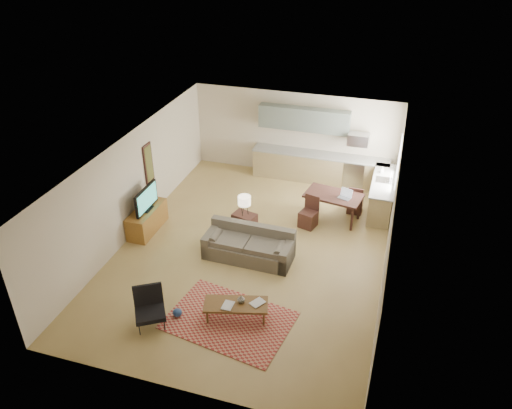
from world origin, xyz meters
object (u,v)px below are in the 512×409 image
(coffee_table, at_px, (236,311))
(dining_table, at_px, (333,207))
(armchair, at_px, (150,309))
(console_table, at_px, (245,225))
(sofa, at_px, (249,245))
(tv_credenza, at_px, (147,220))

(coffee_table, height_order, dining_table, dining_table)
(coffee_table, relative_size, dining_table, 0.88)
(armchair, distance_m, console_table, 3.75)
(console_table, xyz_separation_m, dining_table, (2.05, 1.54, 0.04))
(sofa, distance_m, armchair, 3.05)
(armchair, bearing_deg, console_table, 45.44)
(coffee_table, distance_m, armchair, 1.77)
(coffee_table, bearing_deg, tv_credenza, 128.46)
(tv_credenza, xyz_separation_m, dining_table, (4.64, 2.00, 0.06))
(armchair, relative_size, console_table, 1.17)
(coffee_table, height_order, tv_credenza, tv_credenza)
(sofa, bearing_deg, armchair, -112.12)
(coffee_table, xyz_separation_m, tv_credenza, (-3.37, 2.51, 0.12))
(armchair, xyz_separation_m, dining_table, (2.89, 5.19, -0.02))
(console_table, bearing_deg, dining_table, 51.60)
(armchair, bearing_deg, dining_table, 29.36)
(dining_table, bearing_deg, coffee_table, -95.89)
(console_table, bearing_deg, sofa, -51.48)
(dining_table, bearing_deg, console_table, -133.22)
(dining_table, bearing_deg, armchair, -109.30)
(tv_credenza, bearing_deg, dining_table, 23.29)
(sofa, xyz_separation_m, console_table, (-0.38, 0.87, -0.05))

